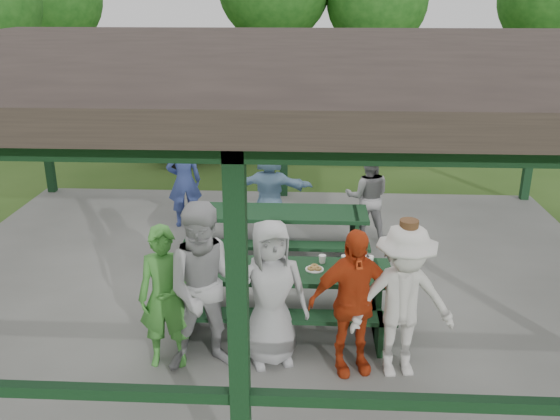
# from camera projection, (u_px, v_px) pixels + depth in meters

# --- Properties ---
(ground) EXTENTS (90.00, 90.00, 0.00)m
(ground) POSITION_uv_depth(u_px,v_px,m) (272.00, 286.00, 8.53)
(ground) COLOR #2C4B17
(ground) RESTS_ON ground
(concrete_slab) EXTENTS (10.00, 8.00, 0.10)m
(concrete_slab) POSITION_uv_depth(u_px,v_px,m) (272.00, 282.00, 8.51)
(concrete_slab) COLOR slate
(concrete_slab) RESTS_ON ground
(pavilion_structure) EXTENTS (10.60, 8.60, 3.24)m
(pavilion_structure) POSITION_uv_depth(u_px,v_px,m) (271.00, 60.00, 7.44)
(pavilion_structure) COLOR black
(pavilion_structure) RESTS_ON concrete_slab
(picnic_table_near) EXTENTS (2.61, 1.39, 0.75)m
(picnic_table_near) POSITION_uv_depth(u_px,v_px,m) (283.00, 289.00, 7.20)
(picnic_table_near) COLOR black
(picnic_table_near) RESTS_ON concrete_slab
(picnic_table_far) EXTENTS (2.72, 1.39, 0.75)m
(picnic_table_far) POSITION_uv_depth(u_px,v_px,m) (278.00, 228.00, 9.08)
(picnic_table_far) COLOR black
(picnic_table_far) RESTS_ON concrete_slab
(table_setting) EXTENTS (2.18, 0.45, 0.10)m
(table_setting) POSITION_uv_depth(u_px,v_px,m) (294.00, 265.00, 7.12)
(table_setting) COLOR white
(table_setting) RESTS_ON picnic_table_near
(contestant_green) EXTENTS (0.62, 0.43, 1.62)m
(contestant_green) POSITION_uv_depth(u_px,v_px,m) (166.00, 298.00, 6.31)
(contestant_green) COLOR #429036
(contestant_green) RESTS_ON concrete_slab
(contestant_grey_left) EXTENTS (1.06, 0.91, 1.90)m
(contestant_grey_left) POSITION_uv_depth(u_px,v_px,m) (208.00, 288.00, 6.21)
(contestant_grey_left) COLOR #9B9B9E
(contestant_grey_left) RESTS_ON concrete_slab
(contestant_grey_mid) EXTENTS (0.93, 0.75, 1.66)m
(contestant_grey_mid) POSITION_uv_depth(u_px,v_px,m) (271.00, 293.00, 6.36)
(contestant_grey_mid) COLOR #9C9C9F
(contestant_grey_mid) RESTS_ON concrete_slab
(contestant_red) EXTENTS (1.03, 0.63, 1.63)m
(contestant_red) POSITION_uv_depth(u_px,v_px,m) (352.00, 302.00, 6.21)
(contestant_red) COLOR #BB3713
(contestant_red) RESTS_ON concrete_slab
(contestant_white_fedora) EXTENTS (1.18, 0.78, 1.76)m
(contestant_white_fedora) POSITION_uv_depth(u_px,v_px,m) (403.00, 302.00, 6.13)
(contestant_white_fedora) COLOR silver
(contestant_white_fedora) RESTS_ON concrete_slab
(spectator_lblue) EXTENTS (1.45, 0.54, 1.53)m
(spectator_lblue) POSITION_uv_depth(u_px,v_px,m) (270.00, 190.00, 9.91)
(spectator_lblue) COLOR #91BBE1
(spectator_lblue) RESTS_ON concrete_slab
(spectator_blue) EXTENTS (0.68, 0.54, 1.62)m
(spectator_blue) POSITION_uv_depth(u_px,v_px,m) (184.00, 181.00, 10.22)
(spectator_blue) COLOR #3B4C9A
(spectator_blue) RESTS_ON concrete_slab
(spectator_grey) EXTENTS (0.76, 0.61, 1.51)m
(spectator_grey) POSITION_uv_depth(u_px,v_px,m) (367.00, 197.00, 9.60)
(spectator_grey) COLOR gray
(spectator_grey) RESTS_ON concrete_slab
(pickup_truck) EXTENTS (5.25, 2.60, 1.43)m
(pickup_truck) POSITION_uv_depth(u_px,v_px,m) (376.00, 119.00, 16.24)
(pickup_truck) COLOR silver
(pickup_truck) RESTS_ON ground
(farm_trailer) EXTENTS (4.21, 2.77, 1.48)m
(farm_trailer) POSITION_uv_depth(u_px,v_px,m) (212.00, 128.00, 15.03)
(farm_trailer) COLOR navy
(farm_trailer) RESTS_ON ground
(tree_mid) EXTENTS (3.54, 3.54, 5.53)m
(tree_mid) POSITION_uv_depth(u_px,v_px,m) (377.00, 0.00, 20.65)
(tree_mid) COLOR #322014
(tree_mid) RESTS_ON ground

